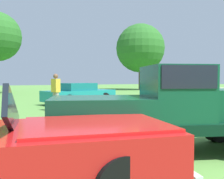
% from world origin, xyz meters
% --- Properties ---
extents(ground_plane, '(120.00, 120.00, 0.00)m').
position_xyz_m(ground_plane, '(0.00, 0.00, 0.00)').
color(ground_plane, '#568C3D').
extents(feature_pickup_truck, '(4.74, 2.98, 1.70)m').
position_xyz_m(feature_pickup_truck, '(-0.22, 0.31, 0.87)').
color(feature_pickup_truck, black).
rests_on(feature_pickup_truck, ground_plane).
extents(neighbor_convertible, '(4.89, 2.65, 1.40)m').
position_xyz_m(neighbor_convertible, '(-3.33, -0.25, 0.58)').
color(neighbor_convertible, red).
rests_on(neighbor_convertible, ground_plane).
extents(show_car_teal, '(4.54, 2.80, 1.22)m').
position_xyz_m(show_car_teal, '(1.65, 10.46, 0.60)').
color(show_car_teal, teal).
rests_on(show_car_teal, ground_plane).
extents(show_car_cream, '(4.26, 2.00, 1.22)m').
position_xyz_m(show_car_cream, '(11.20, 10.14, 0.60)').
color(show_car_cream, beige).
rests_on(show_car_cream, ground_plane).
extents(spectator_between_cars, '(0.35, 0.45, 1.69)m').
position_xyz_m(spectator_between_cars, '(-0.47, 7.77, 0.91)').
color(spectator_between_cars, '#9E998E').
rests_on(spectator_between_cars, ground_plane).
extents(treeline_mid_right, '(6.55, 6.55, 8.91)m').
position_xyz_m(treeline_mid_right, '(15.94, 25.48, 5.63)').
color(treeline_mid_right, brown).
rests_on(treeline_mid_right, ground_plane).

